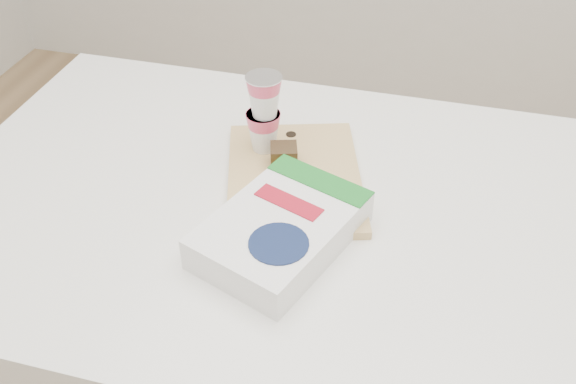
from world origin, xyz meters
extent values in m
cube|color=white|center=(0.00, 0.00, 0.47)|extent=(1.24, 0.83, 0.93)
cube|color=tan|center=(0.00, 0.06, 0.94)|extent=(0.32, 0.38, 0.02)
cube|color=#382816|center=(-0.02, 0.08, 0.97)|extent=(0.06, 0.06, 0.03)
ellipsoid|color=yellow|center=(-0.02, 0.01, 0.97)|extent=(0.04, 0.16, 0.05)
sphere|color=#382816|center=(-0.02, -0.07, 0.97)|extent=(0.01, 0.01, 0.01)
ellipsoid|color=yellow|center=(0.01, 0.01, 0.97)|extent=(0.09, 0.16, 0.05)
sphere|color=#382816|center=(0.03, -0.06, 0.97)|extent=(0.01, 0.01, 0.01)
cylinder|color=silver|center=(-0.07, 0.12, 1.10)|extent=(0.07, 0.07, 0.00)
cube|color=white|center=(0.03, -0.10, 0.96)|extent=(0.27, 0.32, 0.06)
cube|color=#1A7525|center=(0.06, 0.00, 0.99)|extent=(0.19, 0.11, 0.00)
cylinder|color=#121E43|center=(0.04, -0.16, 0.99)|extent=(0.12, 0.12, 0.00)
cube|color=#AA1324|center=(0.03, -0.07, 0.99)|extent=(0.12, 0.07, 0.00)
camera|label=1|loc=(0.23, -0.82, 1.65)|focal=40.00mm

